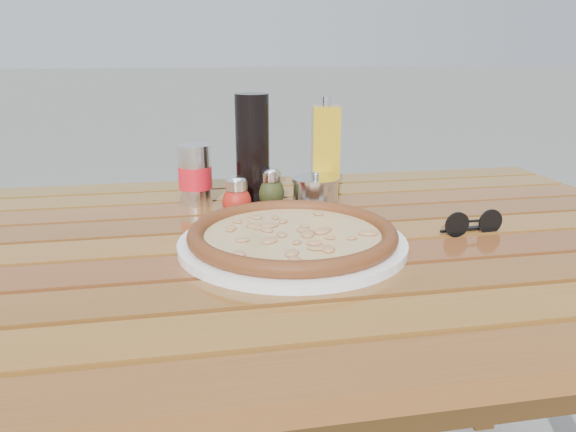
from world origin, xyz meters
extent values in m
cube|color=#3B240D|center=(0.64, 0.39, 0.35)|extent=(0.06, 0.06, 0.70)
cube|color=#341F0B|center=(0.00, 0.00, 0.70)|extent=(1.36, 0.86, 0.04)
cube|color=#50280E|center=(0.00, -0.41, 0.73)|extent=(1.40, 0.09, 0.03)
cube|color=#5D3410|center=(0.00, -0.30, 0.73)|extent=(1.40, 0.09, 0.03)
cube|color=#4F2A0E|center=(0.00, -0.20, 0.73)|extent=(1.40, 0.09, 0.03)
cube|color=#4F230E|center=(0.00, -0.10, 0.73)|extent=(1.40, 0.09, 0.03)
cube|color=#5E3410|center=(0.00, 0.00, 0.73)|extent=(1.40, 0.09, 0.03)
cube|color=#4E270D|center=(0.00, 0.10, 0.73)|extent=(1.40, 0.09, 0.03)
cube|color=#562A0F|center=(0.00, 0.20, 0.73)|extent=(1.40, 0.09, 0.03)
cube|color=#5C3610|center=(0.00, 0.30, 0.73)|extent=(1.40, 0.09, 0.03)
cube|color=#57350F|center=(0.00, 0.41, 0.73)|extent=(1.40, 0.09, 0.03)
cylinder|color=white|center=(-0.01, -0.05, 0.76)|extent=(0.47, 0.47, 0.01)
cylinder|color=beige|center=(-0.01, -0.05, 0.77)|extent=(0.37, 0.37, 0.01)
torus|color=black|center=(-0.01, -0.05, 0.77)|extent=(0.39, 0.39, 0.03)
ellipsoid|color=red|center=(-0.08, 0.12, 0.78)|extent=(0.07, 0.07, 0.06)
cylinder|color=silver|center=(-0.08, 0.12, 0.81)|extent=(0.05, 0.05, 0.02)
ellipsoid|color=white|center=(-0.08, 0.12, 0.82)|extent=(0.04, 0.04, 0.02)
ellipsoid|color=#353A17|center=(0.00, 0.18, 0.78)|extent=(0.06, 0.06, 0.06)
cylinder|color=silver|center=(0.00, 0.18, 0.81)|extent=(0.05, 0.05, 0.02)
ellipsoid|color=silver|center=(0.00, 0.18, 0.82)|extent=(0.04, 0.04, 0.02)
cylinder|color=black|center=(-0.04, 0.21, 0.86)|extent=(0.08, 0.08, 0.22)
cylinder|color=silver|center=(-0.15, 0.24, 0.81)|extent=(0.07, 0.07, 0.12)
cylinder|color=red|center=(-0.15, 0.24, 0.81)|extent=(0.07, 0.07, 0.04)
cube|color=#B99013|center=(0.12, 0.24, 0.84)|extent=(0.06, 0.06, 0.19)
cylinder|color=white|center=(0.12, 0.24, 0.95)|extent=(0.02, 0.02, 0.02)
cylinder|color=silver|center=(0.08, 0.17, 0.78)|extent=(0.10, 0.10, 0.05)
cylinder|color=silver|center=(0.08, 0.17, 0.81)|extent=(0.11, 0.11, 0.01)
sphere|color=silver|center=(0.08, 0.17, 0.81)|extent=(0.02, 0.02, 0.01)
cylinder|color=black|center=(0.28, -0.04, 0.77)|extent=(0.04, 0.01, 0.04)
cylinder|color=black|center=(0.34, -0.04, 0.77)|extent=(0.04, 0.01, 0.04)
cube|color=black|center=(0.31, -0.04, 0.77)|extent=(0.02, 0.01, 0.00)
cube|color=black|center=(0.30, -0.03, 0.75)|extent=(0.09, 0.01, 0.00)
cube|color=black|center=(0.32, -0.02, 0.75)|extent=(0.09, 0.01, 0.00)
camera|label=1|loc=(-0.17, -0.87, 1.06)|focal=35.00mm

